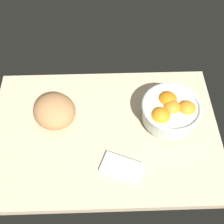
% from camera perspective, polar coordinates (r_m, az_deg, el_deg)
% --- Properties ---
extents(ground_plane, '(0.80, 0.54, 0.03)m').
position_cam_1_polar(ground_plane, '(1.05, -1.44, -4.12)').
color(ground_plane, beige).
extents(fruit_bowl, '(0.21, 0.21, 0.11)m').
position_cam_1_polar(fruit_bowl, '(1.02, 11.24, 0.20)').
color(fruit_bowl, silver).
rests_on(fruit_bowl, ground).
extents(bread_loaf, '(0.21, 0.21, 0.10)m').
position_cam_1_polar(bread_loaf, '(1.05, -11.04, 0.22)').
color(bread_loaf, '#B57F4D').
rests_on(bread_loaf, ground).
extents(napkin_folded, '(0.14, 0.11, 0.01)m').
position_cam_1_polar(napkin_folded, '(0.97, 1.78, -10.57)').
color(napkin_folded, silver).
rests_on(napkin_folded, ground).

